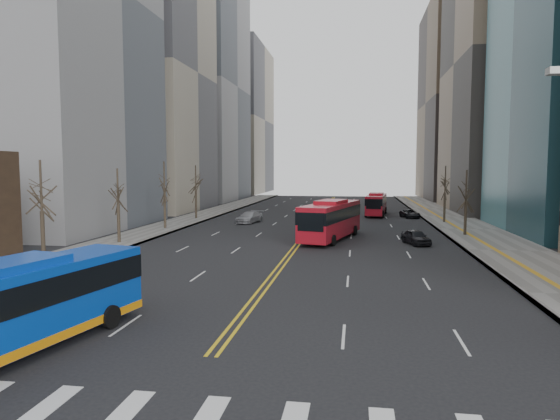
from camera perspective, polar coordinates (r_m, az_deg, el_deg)
name	(u,v)px	position (r m, az deg, el deg)	size (l,w,h in m)	color
sidewalk_right	(469,230)	(58.65, 20.82, -2.10)	(7.00, 130.00, 0.15)	slate
sidewalk_left	(174,224)	(61.28, -12.04, -1.61)	(5.00, 130.00, 0.15)	slate
centerline	(317,219)	(67.47, 4.29, -0.99)	(0.55, 100.00, 0.01)	gold
office_towers	(326,59)	(82.39, 5.24, 16.78)	(83.00, 134.00, 58.00)	gray
street_trees	(226,188)	(48.13, -6.14, 2.47)	(35.20, 47.20, 7.60)	#2F261C
blue_bus	(10,307)	(20.73, -28.47, -9.68)	(4.96, 12.31, 3.50)	#0C41BC
red_bus_near	(331,218)	(47.82, 5.86, -0.87)	(5.59, 12.30, 3.78)	#AA1220
red_bus_far	(376,203)	(73.25, 10.95, 0.82)	(3.49, 10.42, 3.27)	#AA1220
car_white	(76,279)	(30.03, -22.31, -7.35)	(1.43, 4.11, 1.36)	silver
car_dark_mid	(416,237)	(46.31, 15.27, -2.99)	(1.57, 3.91, 1.33)	black
car_silver	(249,217)	(62.35, -3.51, -0.81)	(2.00, 4.93, 1.43)	#9F9FA4
car_dark_far	(410,214)	(70.86, 14.62, -0.40)	(1.91, 4.14, 1.15)	black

